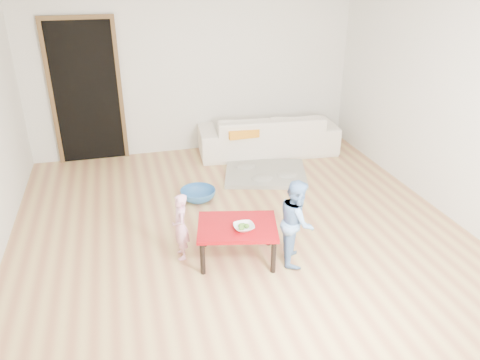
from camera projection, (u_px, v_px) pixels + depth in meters
name	position (u px, v px, depth m)	size (l,w,h in m)	color
floor	(236.00, 223.00, 5.45)	(5.00, 5.00, 0.01)	#AD714A
back_wall	(194.00, 68.00, 7.08)	(5.00, 0.02, 2.60)	white
right_wall	(441.00, 99.00, 5.48)	(0.02, 5.00, 2.60)	white
doorway	(86.00, 93.00, 6.81)	(1.02, 0.08, 2.11)	brown
sofa	(267.00, 133.00, 7.36)	(2.14, 0.84, 0.63)	#EDE7CE
cushion	(241.00, 131.00, 6.98)	(0.45, 0.40, 0.12)	orange
red_table	(237.00, 242.00, 4.73)	(0.79, 0.59, 0.39)	maroon
bowl	(244.00, 227.00, 4.57)	(0.20, 0.20, 0.05)	white
broccoli	(244.00, 227.00, 4.56)	(0.12, 0.12, 0.06)	#2D5919
child_pink	(181.00, 227.00, 4.70)	(0.26, 0.17, 0.71)	pink
child_blue	(297.00, 222.00, 4.61)	(0.43, 0.34, 0.89)	#5A94D1
basin	(198.00, 195.00, 5.96)	(0.45, 0.45, 0.14)	#29609D
blanket	(265.00, 173.00, 6.66)	(1.13, 0.94, 0.06)	gray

